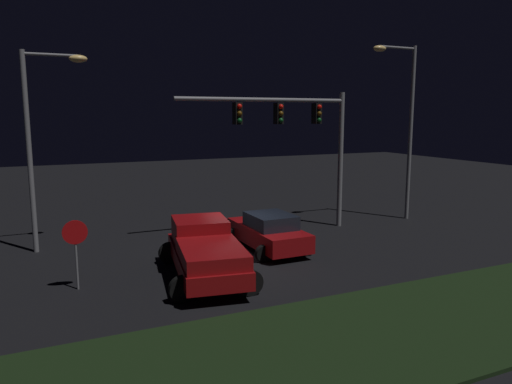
# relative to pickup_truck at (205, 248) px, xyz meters

# --- Properties ---
(ground_plane) EXTENTS (80.00, 80.00, 0.00)m
(ground_plane) POSITION_rel_pickup_truck_xyz_m (2.14, 1.98, -1.00)
(ground_plane) COLOR black
(grass_median) EXTENTS (20.35, 5.10, 0.10)m
(grass_median) POSITION_rel_pickup_truck_xyz_m (2.14, -6.08, -0.95)
(grass_median) COLOR black
(grass_median) RESTS_ON ground_plane
(pickup_truck) EXTENTS (3.45, 5.65, 1.80)m
(pickup_truck) POSITION_rel_pickup_truck_xyz_m (0.00, 0.00, 0.00)
(pickup_truck) COLOR maroon
(pickup_truck) RESTS_ON ground_plane
(car_sedan) EXTENTS (2.50, 4.41, 1.51)m
(car_sedan) POSITION_rel_pickup_truck_xyz_m (3.43, 2.10, -0.26)
(car_sedan) COLOR maroon
(car_sedan) RESTS_ON ground_plane
(traffic_signal_gantry) EXTENTS (8.32, 0.56, 6.50)m
(traffic_signal_gantry) POSITION_rel_pickup_truck_xyz_m (6.03, 4.48, 3.90)
(traffic_signal_gantry) COLOR slate
(traffic_signal_gantry) RESTS_ON ground_plane
(street_lamp_left) EXTENTS (2.44, 0.44, 7.88)m
(street_lamp_left) POSITION_rel_pickup_truck_xyz_m (-4.73, 5.66, 3.97)
(street_lamp_left) COLOR slate
(street_lamp_left) RESTS_ON ground_plane
(street_lamp_right) EXTENTS (2.64, 0.44, 8.87)m
(street_lamp_right) POSITION_rel_pickup_truck_xyz_m (12.23, 4.44, 4.53)
(street_lamp_right) COLOR slate
(street_lamp_right) RESTS_ON ground_plane
(stop_sign) EXTENTS (0.76, 0.08, 2.23)m
(stop_sign) POSITION_rel_pickup_truck_xyz_m (-4.05, 0.47, 0.56)
(stop_sign) COLOR slate
(stop_sign) RESTS_ON ground_plane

